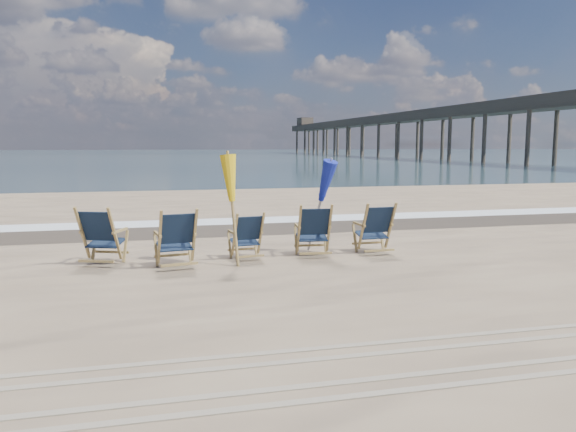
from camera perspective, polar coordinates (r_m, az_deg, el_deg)
name	(u,v)px	position (r m, az deg, el deg)	size (l,w,h in m)	color
ocean	(161,154)	(135.89, -12.82, 6.15)	(400.00, 400.00, 0.00)	#324A53
surf_foam	(238,221)	(16.49, -5.06, -0.49)	(200.00, 1.40, 0.01)	silver
wet_sand_strip	(247,228)	(15.02, -4.19, -1.24)	(200.00, 2.60, 0.00)	#42362A
tire_tracks	(404,363)	(6.04, 11.75, -14.39)	(80.00, 1.30, 0.01)	gray
beach_chair_0	(115,236)	(10.70, -17.18, -1.98)	(0.72, 0.81, 1.12)	#121E34
beach_chair_1	(195,238)	(10.25, -9.47, -2.18)	(0.71, 0.80, 1.11)	#121E34
beach_chair_2	(261,235)	(10.91, -2.75, -1.96)	(0.61, 0.68, 0.95)	#121E34
beach_chair_3	(329,230)	(11.10, 4.23, -1.45)	(0.69, 0.78, 1.08)	#121E34
beach_chair_4	(391,228)	(11.60, 10.40, -1.19)	(0.69, 0.78, 1.08)	#121E34
umbrella_yellow	(233,184)	(10.23, -5.60, 3.26)	(0.30, 0.30, 2.03)	#9F8147
umbrella_blue	(318,182)	(11.47, 3.10, 3.52)	(0.30, 0.30, 1.99)	#A5A5AD
fishing_pier	(414,129)	(91.34, 12.66, 8.62)	(4.40, 140.00, 9.30)	#4A4036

